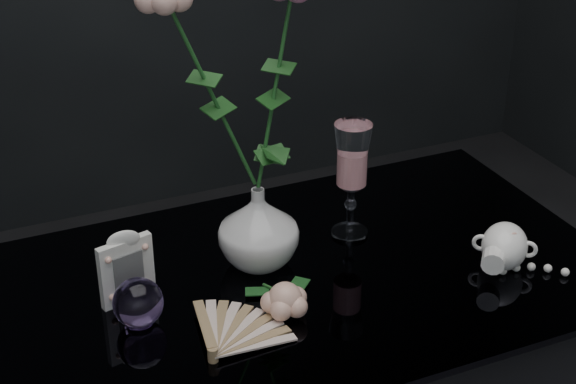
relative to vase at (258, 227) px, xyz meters
name	(u,v)px	position (x,y,z in m)	size (l,w,h in m)	color
vase	(258,227)	(0.00, 0.00, 0.00)	(0.13, 0.13, 0.13)	silver
wine_glass	(351,181)	(0.18, 0.02, 0.03)	(0.06, 0.06, 0.20)	white
picture_frame	(126,266)	(-0.22, -0.02, -0.01)	(0.09, 0.07, 0.12)	silver
paperweight	(138,303)	(-0.22, -0.08, -0.03)	(0.07, 0.07, 0.07)	#9170B6
paper_fan	(213,353)	(-0.15, -0.20, -0.05)	(0.25, 0.19, 0.03)	beige
loose_rose	(285,300)	(-0.02, -0.14, -0.04)	(0.12, 0.16, 0.05)	#DEA78F
pearl_jar	(505,244)	(0.36, -0.16, -0.03)	(0.25, 0.26, 0.08)	white
roses	(243,70)	(-0.02, 0.01, 0.26)	(0.27, 0.10, 0.39)	#E4AB99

